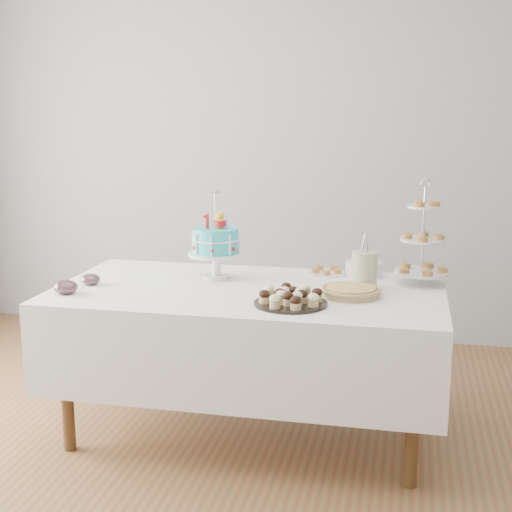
% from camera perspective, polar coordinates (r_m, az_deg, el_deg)
% --- Properties ---
extents(floor, '(5.00, 5.00, 0.00)m').
position_cam_1_polar(floor, '(3.55, -1.71, -15.96)').
color(floor, brown).
rests_on(floor, ground).
extents(walls, '(5.04, 4.04, 2.70)m').
position_cam_1_polar(walls, '(3.16, -1.86, 6.29)').
color(walls, '#A1A4A7').
rests_on(walls, floor).
extents(table, '(1.92, 1.02, 0.77)m').
position_cam_1_polar(table, '(3.61, -0.61, -6.12)').
color(table, white).
rests_on(table, floor).
extents(birthday_cake, '(0.30, 0.30, 0.46)m').
position_cam_1_polar(birthday_cake, '(3.73, -3.19, 0.06)').
color(birthday_cake, white).
rests_on(birthday_cake, table).
extents(cupcake_tray, '(0.34, 0.34, 0.08)m').
position_cam_1_polar(cupcake_tray, '(3.25, 2.80, -3.27)').
color(cupcake_tray, black).
rests_on(cupcake_tray, table).
extents(pie, '(0.29, 0.29, 0.05)m').
position_cam_1_polar(pie, '(3.43, 7.59, -2.78)').
color(pie, tan).
rests_on(pie, table).
extents(tiered_stand, '(0.28, 0.28, 0.54)m').
position_cam_1_polar(tiered_stand, '(3.70, 13.21, 1.22)').
color(tiered_stand, silver).
rests_on(tiered_stand, table).
extents(plate_stack, '(0.19, 0.19, 0.08)m').
position_cam_1_polar(plate_stack, '(3.85, 8.60, -1.03)').
color(plate_stack, white).
rests_on(plate_stack, table).
extents(pastry_plate, '(0.22, 0.22, 0.03)m').
position_cam_1_polar(pastry_plate, '(3.87, 5.66, -1.23)').
color(pastry_plate, white).
rests_on(pastry_plate, table).
extents(jam_bowl_a, '(0.12, 0.12, 0.07)m').
position_cam_1_polar(jam_bowl_a, '(3.56, -14.97, -2.43)').
color(jam_bowl_a, silver).
rests_on(jam_bowl_a, table).
extents(jam_bowl_b, '(0.10, 0.10, 0.06)m').
position_cam_1_polar(jam_bowl_b, '(3.71, -13.10, -1.84)').
color(jam_bowl_b, silver).
rests_on(jam_bowl_b, table).
extents(utensil_pitcher, '(0.13, 0.13, 0.29)m').
position_cam_1_polar(utensil_pitcher, '(3.56, 8.67, -1.02)').
color(utensil_pitcher, beige).
rests_on(utensil_pitcher, table).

